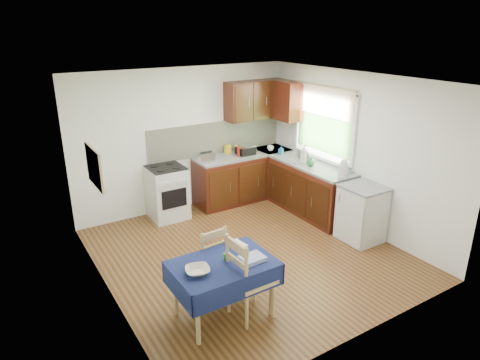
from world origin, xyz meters
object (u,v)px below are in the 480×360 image
dining_table (223,271)px  sandwich_press (246,150)px  kettle (343,169)px  toaster (206,157)px  chair_near (247,276)px  chair_far (209,257)px  dish_rack (302,159)px

dining_table → sandwich_press: bearing=59.5°
sandwich_press → kettle: (0.63, -1.86, 0.04)m
sandwich_press → toaster: bearing=-165.0°
sandwich_press → kettle: bearing=-60.2°
toaster → kettle: 2.33m
dining_table → chair_near: size_ratio=1.11×
chair_far → toaster: 2.53m
kettle → toaster: bearing=129.3°
chair_near → toaster: size_ratio=3.92×
chair_far → kettle: (2.61, 0.40, 0.56)m
dining_table → chair_near: chair_near is taller
chair_near → dining_table: bearing=49.0°
chair_far → dining_table: bearing=75.9°
dining_table → kettle: kettle is taller
dining_table → toaster: 3.01m
chair_near → toaster: (1.02, 2.89, 0.45)m
chair_near → kettle: 2.76m
chair_far → kettle: kettle is taller
toaster → sandwich_press: bearing=20.1°
chair_far → sandwich_press: bearing=-134.8°
toaster → dish_rack: (1.48, -0.80, -0.07)m
chair_near → sandwich_press: (1.87, 2.95, 0.45)m
dining_table → toaster: (1.23, 2.72, 0.41)m
sandwich_press → kettle: kettle is taller
dining_table → chair_far: 0.54m
dining_table → dish_rack: size_ratio=2.55×
chair_near → kettle: size_ratio=3.52×
sandwich_press → dish_rack: (0.63, -0.86, -0.06)m
dining_table → kettle: bearing=25.0°
dining_table → toaster: size_ratio=4.36×
chair_near → dish_rack: size_ratio=2.29×
kettle → dish_rack: bearing=89.8°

